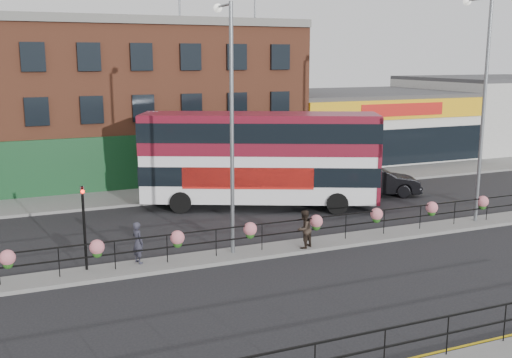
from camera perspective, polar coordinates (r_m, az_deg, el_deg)
name	(u,v)px	position (r m, az deg, el deg)	size (l,w,h in m)	color
ground	(284,250)	(25.37, 2.66, -6.79)	(120.00, 120.00, 0.00)	black
north_pavement	(198,191)	(36.16, -5.56, -1.16)	(60.00, 4.00, 0.15)	slate
median	(284,248)	(25.35, 2.66, -6.63)	(60.00, 1.60, 0.15)	slate
yellow_line_inner	(436,353)	(17.79, 16.77, -15.55)	(60.00, 0.10, 0.01)	gold
yellow_line_outer	(440,356)	(17.66, 17.15, -15.77)	(60.00, 0.10, 0.01)	gold
brick_building	(105,100)	(42.26, -14.20, 7.30)	(25.00, 12.21, 10.30)	brown
supermarket	(356,124)	(49.59, 9.51, 5.18)	(15.00, 12.25, 5.30)	silver
warehouse_east	(495,112)	(58.82, 21.78, 5.98)	(14.50, 12.00, 6.30)	#B2B2AD
median_railing	(284,226)	(25.06, 2.68, -4.52)	(30.04, 0.56, 1.23)	black
south_railing	(385,340)	(15.96, 12.18, -14.73)	(20.04, 0.05, 1.12)	black
double_decker_bus	(260,150)	(31.89, 0.42, 2.76)	(12.60, 7.90, 5.07)	white
car	(376,181)	(35.81, 11.32, -0.20)	(5.40, 3.47, 1.68)	black
pedestrian_a	(138,242)	(23.59, -11.19, -5.95)	(0.56, 0.69, 1.63)	#2A2A36
pedestrian_b	(304,229)	(25.03, 4.60, -4.77)	(0.98, 0.90, 1.62)	black
lamp_column_west	(229,108)	(23.68, -2.55, 6.81)	(0.36, 1.74, 9.91)	slate
lamp_column_east	(481,90)	(30.43, 20.62, 7.92)	(0.38, 1.86, 10.62)	slate
traffic_light_median	(83,210)	(22.91, -16.13, -2.82)	(0.15, 0.28, 3.65)	black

